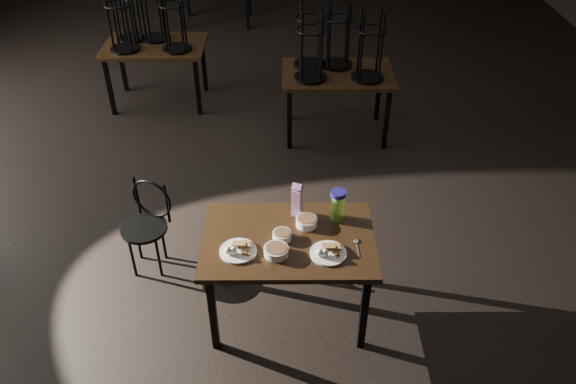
{
  "coord_description": "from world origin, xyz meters",
  "views": [
    {
      "loc": [
        0.26,
        -4.75,
        3.32
      ],
      "look_at": [
        0.28,
        -1.44,
        0.85
      ],
      "focal_mm": 35.0,
      "sensor_mm": 36.0,
      "label": 1
    }
  ],
  "objects_px": {
    "juice_carton": "(297,200)",
    "bentwood_chair": "(147,219)",
    "water_bottle": "(337,205)",
    "main_table": "(288,247)"
  },
  "relations": [
    {
      "from": "main_table",
      "to": "juice_carton",
      "type": "distance_m",
      "value": 0.34
    },
    {
      "from": "water_bottle",
      "to": "juice_carton",
      "type": "bearing_deg",
      "value": 169.35
    },
    {
      "from": "juice_carton",
      "to": "bentwood_chair",
      "type": "bearing_deg",
      "value": 166.23
    },
    {
      "from": "main_table",
      "to": "juice_carton",
      "type": "bearing_deg",
      "value": 76.2
    },
    {
      "from": "main_table",
      "to": "water_bottle",
      "type": "bearing_deg",
      "value": 31.07
    },
    {
      "from": "juice_carton",
      "to": "bentwood_chair",
      "type": "relative_size",
      "value": 0.35
    },
    {
      "from": "bentwood_chair",
      "to": "juice_carton",
      "type": "bearing_deg",
      "value": 8.58
    },
    {
      "from": "main_table",
      "to": "bentwood_chair",
      "type": "distance_m",
      "value": 1.27
    },
    {
      "from": "water_bottle",
      "to": "main_table",
      "type": "bearing_deg",
      "value": -148.93
    },
    {
      "from": "main_table",
      "to": "water_bottle",
      "type": "relative_size",
      "value": 4.92
    }
  ]
}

